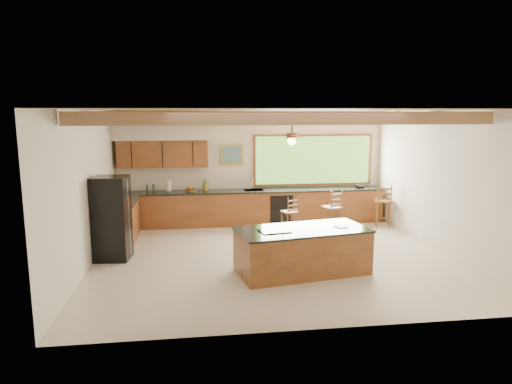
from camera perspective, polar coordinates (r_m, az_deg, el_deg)
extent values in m
plane|color=beige|center=(9.55, 1.97, -8.11)|extent=(7.20, 7.20, 0.00)
cube|color=beige|center=(12.39, -0.52, 3.15)|extent=(7.20, 0.04, 3.00)
cube|color=beige|center=(6.08, 7.21, -3.96)|extent=(7.20, 0.04, 3.00)
cube|color=beige|center=(9.30, -20.40, 0.29)|extent=(0.04, 6.50, 3.00)
cube|color=beige|center=(10.43, 21.93, 1.17)|extent=(0.04, 6.50, 3.00)
cube|color=#9C7B4E|center=(9.09, 2.08, 10.20)|extent=(7.20, 6.50, 0.04)
cube|color=#AB7A55|center=(7.51, 4.17, 9.18)|extent=(7.10, 0.15, 0.22)
cube|color=#AB7A55|center=(9.58, 1.56, 9.34)|extent=(7.10, 0.15, 0.22)
cube|color=#AB7A55|center=(11.36, 0.08, 9.42)|extent=(7.10, 0.15, 0.22)
cube|color=brown|center=(12.09, -11.56, 4.69)|extent=(2.30, 0.35, 0.70)
cube|color=beige|center=(11.98, -11.68, 7.52)|extent=(2.60, 0.50, 0.48)
cylinder|color=#FFEABF|center=(12.06, -14.98, 6.31)|extent=(0.10, 0.10, 0.01)
cylinder|color=#FFEABF|center=(11.96, -8.28, 6.52)|extent=(0.10, 0.10, 0.01)
cube|color=#7EB641|center=(12.66, 7.17, 4.00)|extent=(3.20, 0.04, 1.30)
cube|color=gold|center=(12.26, -3.06, 4.72)|extent=(0.64, 0.03, 0.54)
cube|color=#3A6953|center=(12.24, -3.05, 4.71)|extent=(0.54, 0.01, 0.44)
cube|color=brown|center=(12.22, -0.31, -1.97)|extent=(7.00, 0.65, 0.88)
cube|color=black|center=(12.14, -0.31, 0.15)|extent=(7.04, 0.69, 0.04)
cube|color=brown|center=(10.74, -16.74, -4.06)|extent=(0.65, 2.35, 0.88)
cube|color=black|center=(10.65, -16.86, -1.65)|extent=(0.69, 2.39, 0.04)
cube|color=black|center=(12.02, 3.21, -2.29)|extent=(0.60, 0.02, 0.78)
cube|color=silver|center=(12.14, -0.31, 0.18)|extent=(0.50, 0.38, 0.03)
cylinder|color=silver|center=(12.31, -0.43, 1.09)|extent=(0.03, 0.03, 0.30)
cylinder|color=silver|center=(12.19, -0.37, 1.62)|extent=(0.03, 0.20, 0.03)
cylinder|color=silver|center=(12.10, -10.84, 0.76)|extent=(0.12, 0.12, 0.30)
cylinder|color=#20411A|center=(12.13, -13.44, 0.45)|extent=(0.06, 0.06, 0.20)
cylinder|color=#20411A|center=(12.15, -12.68, 0.51)|extent=(0.06, 0.06, 0.21)
cube|color=black|center=(12.80, 12.80, 0.71)|extent=(0.21, 0.17, 0.09)
cube|color=brown|center=(8.60, 5.78, -7.41)|extent=(2.52, 1.49, 0.80)
cube|color=black|center=(8.48, 5.83, -4.70)|extent=(2.56, 1.53, 0.04)
cube|color=black|center=(8.28, 2.27, -4.84)|extent=(0.59, 0.50, 0.02)
cylinder|color=silver|center=(8.75, 10.63, -4.21)|extent=(0.29, 0.29, 0.01)
cube|color=black|center=(9.65, -17.56, -3.14)|extent=(0.73, 0.71, 1.70)
cube|color=silver|center=(9.60, -15.61, -3.11)|extent=(0.02, 0.05, 1.56)
cube|color=brown|center=(11.05, 4.22, -2.49)|extent=(0.44, 0.44, 0.04)
cylinder|color=brown|center=(10.96, 3.64, -4.22)|extent=(0.03, 0.03, 0.57)
cylinder|color=brown|center=(11.01, 5.06, -4.16)|extent=(0.03, 0.03, 0.57)
cylinder|color=brown|center=(11.22, 3.37, -3.88)|extent=(0.03, 0.03, 0.57)
cylinder|color=brown|center=(11.27, 4.75, -3.83)|extent=(0.03, 0.03, 0.57)
cube|color=brown|center=(12.20, 9.82, -1.44)|extent=(0.38, 0.38, 0.04)
cylinder|color=brown|center=(12.10, 9.35, -2.99)|extent=(0.03, 0.03, 0.57)
cylinder|color=brown|center=(12.18, 10.59, -2.94)|extent=(0.03, 0.03, 0.57)
cylinder|color=brown|center=(12.35, 8.98, -2.71)|extent=(0.03, 0.03, 0.57)
cylinder|color=brown|center=(12.43, 10.19, -2.67)|extent=(0.03, 0.03, 0.57)
cube|color=brown|center=(11.29, 9.48, -1.91)|extent=(0.51, 0.51, 0.04)
cylinder|color=brown|center=(11.18, 8.89, -3.83)|extent=(0.04, 0.04, 0.65)
cylinder|color=brown|center=(11.27, 10.43, -3.76)|extent=(0.04, 0.04, 0.65)
cylinder|color=brown|center=(11.47, 8.45, -3.47)|extent=(0.04, 0.04, 0.65)
cylinder|color=brown|center=(11.56, 9.95, -3.40)|extent=(0.04, 0.04, 0.65)
cube|color=brown|center=(12.28, 15.65, -1.09)|extent=(0.51, 0.51, 0.04)
cylinder|color=brown|center=(12.14, 15.17, -2.91)|extent=(0.04, 0.04, 0.67)
cylinder|color=brown|center=(12.27, 16.57, -2.84)|extent=(0.04, 0.04, 0.67)
cylinder|color=brown|center=(12.44, 14.59, -2.58)|extent=(0.04, 0.04, 0.67)
cylinder|color=brown|center=(12.56, 15.96, -2.52)|extent=(0.04, 0.04, 0.67)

